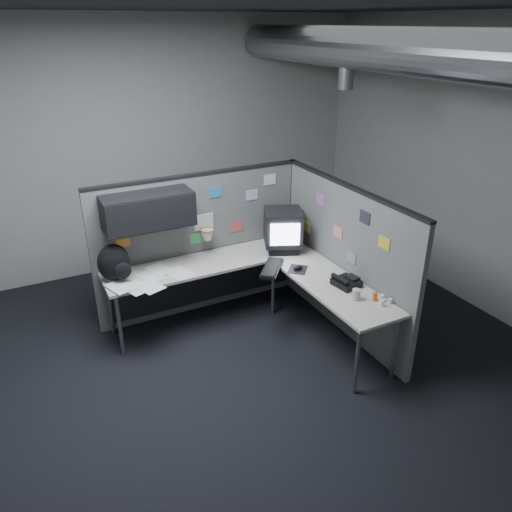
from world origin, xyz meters
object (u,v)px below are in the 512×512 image
monitor (283,230)px  backpack (114,263)px  keyboard (272,268)px  phone (346,282)px  desk (242,276)px

monitor → backpack: monitor is taller
monitor → backpack: 1.86m
keyboard → backpack: size_ratio=1.21×
phone → backpack: (-1.98, 1.15, 0.15)m
backpack → monitor: bearing=-9.0°
desk → keyboard: keyboard is taller
desk → monitor: monitor is taller
desk → monitor: 0.73m
keyboard → phone: size_ratio=1.75×
monitor → phone: size_ratio=2.00×
monitor → backpack: bearing=155.3°
monitor → phone: (0.12, -1.04, -0.20)m
phone → monitor: bearing=98.8°
keyboard → phone: (0.48, -0.63, 0.02)m
desk → phone: (0.73, -0.84, 0.16)m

